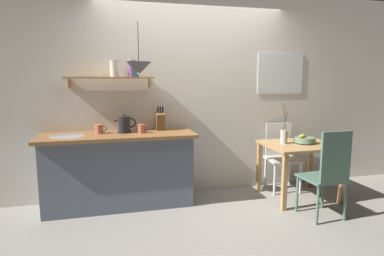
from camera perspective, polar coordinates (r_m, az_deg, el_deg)
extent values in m
plane|color=gray|center=(4.11, 2.28, -13.66)|extent=(14.00, 14.00, 0.00)
cube|color=silver|center=(4.49, 2.46, 5.96)|extent=(6.80, 0.10, 2.70)
cube|color=white|center=(4.86, 15.19, 9.16)|extent=(0.70, 0.01, 0.57)
cube|color=silver|center=(4.86, 15.17, 9.16)|extent=(0.64, 0.01, 0.51)
cube|color=slate|center=(4.12, -12.56, -7.45)|extent=(1.74, 0.52, 0.87)
cube|color=brown|center=(4.00, -12.77, -1.29)|extent=(1.83, 0.63, 0.04)
cylinder|color=#B7BABF|center=(4.01, -20.96, -1.42)|extent=(0.38, 0.38, 0.01)
cube|color=tan|center=(4.13, -14.13, 8.49)|extent=(1.06, 0.18, 0.02)
cube|color=#99754C|center=(4.24, -20.66, 7.37)|extent=(0.02, 0.06, 0.12)
cube|color=#99754C|center=(4.24, -7.56, 7.85)|extent=(0.02, 0.06, 0.12)
cylinder|color=beige|center=(4.13, -13.40, 9.97)|extent=(0.10, 0.10, 0.19)
cylinder|color=silver|center=(4.14, -13.45, 11.34)|extent=(0.11, 0.11, 0.01)
cylinder|color=#7F5689|center=(4.14, -10.45, 10.13)|extent=(0.10, 0.10, 0.20)
cylinder|color=silver|center=(4.15, -10.50, 11.57)|extent=(0.11, 0.11, 0.01)
cylinder|color=#3366A3|center=(4.15, -9.92, 9.79)|extent=(0.10, 0.10, 0.15)
cylinder|color=silver|center=(4.15, -9.95, 10.87)|extent=(0.11, 0.11, 0.01)
cube|color=tan|center=(4.46, 18.28, -2.82)|extent=(0.90, 0.78, 0.03)
cube|color=tan|center=(4.06, 15.82, -9.10)|extent=(0.06, 0.06, 0.69)
cube|color=tan|center=(4.51, 24.69, -7.81)|extent=(0.06, 0.06, 0.69)
cube|color=tan|center=(4.63, 11.62, -6.72)|extent=(0.06, 0.06, 0.69)
cube|color=tan|center=(5.03, 19.85, -5.85)|extent=(0.06, 0.06, 0.69)
cube|color=#4C6B5B|center=(4.00, 21.68, -8.11)|extent=(0.44, 0.45, 0.03)
cube|color=#4C6B5B|center=(3.79, 23.80, -4.67)|extent=(0.37, 0.05, 0.55)
cylinder|color=#4C6B5B|center=(4.32, 21.87, -10.13)|extent=(0.03, 0.03, 0.44)
cylinder|color=#4C6B5B|center=(4.11, 17.87, -10.88)|extent=(0.03, 0.03, 0.44)
cylinder|color=#4C6B5B|center=(4.06, 25.16, -11.55)|extent=(0.03, 0.03, 0.44)
cylinder|color=#4C6B5B|center=(3.84, 21.06, -12.48)|extent=(0.03, 0.03, 0.44)
cube|color=silver|center=(4.75, 15.59, -5.32)|extent=(0.47, 0.46, 0.03)
cube|color=silver|center=(4.87, 14.82, -1.91)|extent=(0.38, 0.07, 0.48)
cylinder|color=silver|center=(4.59, 14.22, -8.72)|extent=(0.03, 0.03, 0.43)
cylinder|color=silver|center=(4.73, 18.40, -8.35)|extent=(0.03, 0.03, 0.43)
cylinder|color=silver|center=(4.90, 12.67, -7.53)|extent=(0.03, 0.03, 0.43)
cylinder|color=silver|center=(5.04, 16.63, -7.23)|extent=(0.03, 0.03, 0.43)
cylinder|color=slate|center=(4.50, 19.02, -2.46)|extent=(0.12, 0.12, 0.01)
cylinder|color=slate|center=(4.50, 19.05, -1.97)|extent=(0.27, 0.27, 0.07)
ellipsoid|color=yellow|center=(4.47, 18.72, -1.32)|extent=(0.16, 0.12, 0.04)
cylinder|color=#B7B2A8|center=(4.39, 15.73, -1.49)|extent=(0.09, 0.09, 0.18)
cylinder|color=brown|center=(4.34, 15.83, 1.96)|extent=(0.07, 0.03, 0.35)
cylinder|color=brown|center=(4.35, 15.89, 1.86)|extent=(0.01, 0.01, 0.34)
cylinder|color=brown|center=(4.36, 15.98, 1.30)|extent=(0.06, 0.02, 0.25)
cylinder|color=black|center=(4.08, -11.72, -0.66)|extent=(0.17, 0.17, 0.02)
cylinder|color=#232326|center=(4.06, -11.76, 0.76)|extent=(0.15, 0.15, 0.19)
sphere|color=black|center=(4.05, -11.81, 2.22)|extent=(0.02, 0.02, 0.02)
cone|color=#232326|center=(4.05, -13.06, 1.23)|extent=(0.04, 0.04, 0.04)
torus|color=black|center=(4.06, -10.59, 0.93)|extent=(0.12, 0.02, 0.12)
cube|color=brown|center=(4.18, -5.57, 1.21)|extent=(0.11, 0.17, 0.23)
cylinder|color=black|center=(4.14, -5.97, 3.24)|extent=(0.02, 0.04, 0.08)
cylinder|color=black|center=(4.14, -5.55, 3.25)|extent=(0.02, 0.04, 0.08)
cylinder|color=black|center=(4.14, -5.14, 3.26)|extent=(0.02, 0.04, 0.08)
cylinder|color=#C6664C|center=(4.07, -15.89, -0.17)|extent=(0.09, 0.09, 0.11)
torus|color=#C6664C|center=(4.07, -15.12, -0.11)|extent=(0.07, 0.01, 0.07)
cylinder|color=#C6664C|center=(4.00, -8.83, -0.12)|extent=(0.08, 0.08, 0.11)
torus|color=#C6664C|center=(4.00, -8.15, -0.07)|extent=(0.07, 0.01, 0.07)
cylinder|color=black|center=(3.90, -9.37, 14.64)|extent=(0.01, 0.01, 0.45)
cone|color=#4C5156|center=(3.88, -9.26, 10.26)|extent=(0.29, 0.29, 0.15)
sphere|color=white|center=(3.87, -9.24, 9.47)|extent=(0.04, 0.04, 0.04)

